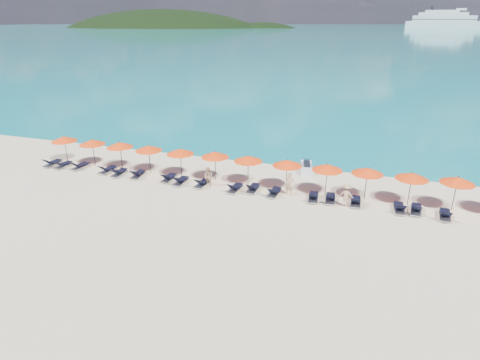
% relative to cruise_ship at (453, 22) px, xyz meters
% --- Properties ---
extents(ground, '(1400.00, 1400.00, 0.00)m').
position_rel_cruise_ship_xyz_m(ground, '(-98.16, -617.12, -8.52)').
color(ground, beige).
extents(sea, '(1600.00, 1300.00, 0.01)m').
position_rel_cruise_ship_xyz_m(sea, '(-98.16, 42.88, -8.52)').
color(sea, '#1FA9B2').
rests_on(sea, ground).
extents(headland_main, '(374.00, 242.00, 126.50)m').
position_rel_cruise_ship_xyz_m(headland_main, '(-398.16, -77.12, -46.52)').
color(headland_main, black).
rests_on(headland_main, ground).
extents(headland_small, '(162.00, 126.00, 85.50)m').
position_rel_cruise_ship_xyz_m(headland_small, '(-248.16, -57.12, -43.52)').
color(headland_small, black).
rests_on(headland_small, ground).
extents(cruise_ship, '(118.32, 23.42, 32.76)m').
position_rel_cruise_ship_xyz_m(cruise_ship, '(0.00, 0.00, 0.00)').
color(cruise_ship, silver).
rests_on(cruise_ship, ground).
extents(jetski, '(1.33, 2.44, 0.82)m').
position_rel_cruise_ship_xyz_m(jetski, '(-94.71, -607.86, -8.19)').
color(jetski, white).
rests_on(jetski, ground).
extents(beachgoer_a, '(0.59, 0.40, 1.57)m').
position_rel_cruise_ship_xyz_m(beachgoer_a, '(-95.05, -612.82, -7.74)').
color(beachgoer_a, tan).
rests_on(beachgoer_a, ground).
extents(beachgoer_b, '(0.76, 0.52, 1.43)m').
position_rel_cruise_ship_xyz_m(beachgoer_b, '(-100.88, -613.11, -7.81)').
color(beachgoer_b, tan).
rests_on(beachgoer_b, ground).
extents(beachgoer_c, '(1.06, 0.62, 1.54)m').
position_rel_cruise_ship_xyz_m(beachgoer_c, '(-91.25, -613.41, -7.75)').
color(beachgoer_c, tan).
rests_on(beachgoer_c, ground).
extents(umbrella_0, '(2.10, 2.10, 2.28)m').
position_rel_cruise_ship_xyz_m(umbrella_0, '(-114.18, -611.95, -6.51)').
color(umbrella_0, black).
rests_on(umbrella_0, ground).
extents(umbrella_1, '(2.10, 2.10, 2.28)m').
position_rel_cruise_ship_xyz_m(umbrella_1, '(-111.40, -611.99, -6.51)').
color(umbrella_1, black).
rests_on(umbrella_1, ground).
extents(umbrella_2, '(2.10, 2.10, 2.28)m').
position_rel_cruise_ship_xyz_m(umbrella_2, '(-108.85, -611.94, -6.51)').
color(umbrella_2, black).
rests_on(umbrella_2, ground).
extents(umbrella_3, '(2.10, 2.10, 2.28)m').
position_rel_cruise_ship_xyz_m(umbrella_3, '(-106.24, -612.03, -6.51)').
color(umbrella_3, black).
rests_on(umbrella_3, ground).
extents(umbrella_4, '(2.10, 2.10, 2.28)m').
position_rel_cruise_ship_xyz_m(umbrella_4, '(-103.56, -612.01, -6.51)').
color(umbrella_4, black).
rests_on(umbrella_4, ground).
extents(umbrella_5, '(2.10, 2.10, 2.28)m').
position_rel_cruise_ship_xyz_m(umbrella_5, '(-100.83, -611.87, -6.51)').
color(umbrella_5, black).
rests_on(umbrella_5, ground).
extents(umbrella_6, '(2.10, 2.10, 2.28)m').
position_rel_cruise_ship_xyz_m(umbrella_6, '(-98.26, -611.98, -6.51)').
color(umbrella_6, black).
rests_on(umbrella_6, ground).
extents(umbrella_7, '(2.10, 2.10, 2.28)m').
position_rel_cruise_ship_xyz_m(umbrella_7, '(-95.44, -612.03, -6.51)').
color(umbrella_7, black).
rests_on(umbrella_7, ground).
extents(umbrella_8, '(2.10, 2.10, 2.28)m').
position_rel_cruise_ship_xyz_m(umbrella_8, '(-92.71, -612.06, -6.51)').
color(umbrella_8, black).
rests_on(umbrella_8, ground).
extents(umbrella_9, '(2.10, 2.10, 2.28)m').
position_rel_cruise_ship_xyz_m(umbrella_9, '(-90.14, -611.93, -6.51)').
color(umbrella_9, black).
rests_on(umbrella_9, ground).
extents(umbrella_10, '(2.10, 2.10, 2.28)m').
position_rel_cruise_ship_xyz_m(umbrella_10, '(-87.45, -611.99, -6.51)').
color(umbrella_10, black).
rests_on(umbrella_10, ground).
extents(umbrella_11, '(2.10, 2.10, 2.28)m').
position_rel_cruise_ship_xyz_m(umbrella_11, '(-84.84, -611.89, -6.51)').
color(umbrella_11, black).
rests_on(umbrella_11, ground).
extents(lounger_0, '(0.72, 1.74, 0.66)m').
position_rel_cruise_ship_xyz_m(lounger_0, '(-114.73, -613.09, -8.29)').
color(lounger_0, silver).
rests_on(lounger_0, ground).
extents(lounger_1, '(0.75, 1.74, 0.66)m').
position_rel_cruise_ship_xyz_m(lounger_1, '(-113.59, -613.18, -8.29)').
color(lounger_1, silver).
rests_on(lounger_1, ground).
extents(lounger_2, '(0.78, 1.75, 0.66)m').
position_rel_cruise_ship_xyz_m(lounger_2, '(-112.11, -612.98, -8.29)').
color(lounger_2, silver).
rests_on(lounger_2, ground).
extents(lounger_3, '(0.75, 1.74, 0.66)m').
position_rel_cruise_ship_xyz_m(lounger_3, '(-109.47, -613.01, -8.29)').
color(lounger_3, silver).
rests_on(lounger_3, ground).
extents(lounger_4, '(0.71, 1.73, 0.66)m').
position_rel_cruise_ship_xyz_m(lounger_4, '(-108.25, -613.26, -8.29)').
color(lounger_4, silver).
rests_on(lounger_4, ground).
extents(lounger_5, '(0.78, 1.75, 0.66)m').
position_rel_cruise_ship_xyz_m(lounger_5, '(-106.67, -613.14, -8.29)').
color(lounger_5, silver).
rests_on(lounger_5, ground).
extents(lounger_6, '(0.66, 1.71, 0.66)m').
position_rel_cruise_ship_xyz_m(lounger_6, '(-104.11, -613.06, -8.29)').
color(lounger_6, silver).
rests_on(lounger_6, ground).
extents(lounger_7, '(0.64, 1.71, 0.66)m').
position_rel_cruise_ship_xyz_m(lounger_7, '(-102.98, -613.33, -8.29)').
color(lounger_7, silver).
rests_on(lounger_7, ground).
extents(lounger_8, '(0.78, 1.75, 0.66)m').
position_rel_cruise_ship_xyz_m(lounger_8, '(-101.31, -613.22, -8.29)').
color(lounger_8, silver).
rests_on(lounger_8, ground).
extents(lounger_9, '(0.78, 1.75, 0.66)m').
position_rel_cruise_ship_xyz_m(lounger_9, '(-98.79, -613.35, -8.29)').
color(lounger_9, silver).
rests_on(lounger_9, ground).
extents(lounger_10, '(0.66, 1.72, 0.66)m').
position_rel_cruise_ship_xyz_m(lounger_10, '(-97.59, -612.98, -8.29)').
color(lounger_10, silver).
rests_on(lounger_10, ground).
extents(lounger_11, '(0.77, 1.75, 0.66)m').
position_rel_cruise_ship_xyz_m(lounger_11, '(-96.02, -613.19, -8.29)').
color(lounger_11, silver).
rests_on(lounger_11, ground).
extents(lounger_12, '(0.76, 1.75, 0.66)m').
position_rel_cruise_ship_xyz_m(lounger_12, '(-93.36, -613.15, -8.29)').
color(lounger_12, silver).
rests_on(lounger_12, ground).
extents(lounger_13, '(0.77, 1.75, 0.66)m').
position_rel_cruise_ship_xyz_m(lounger_13, '(-92.26, -613.02, -8.29)').
color(lounger_13, silver).
rests_on(lounger_13, ground).
extents(lounger_14, '(0.69, 1.72, 0.66)m').
position_rel_cruise_ship_xyz_m(lounger_14, '(-90.64, -612.99, -8.29)').
color(lounger_14, silver).
rests_on(lounger_14, ground).
extents(lounger_15, '(0.74, 1.74, 0.66)m').
position_rel_cruise_ship_xyz_m(lounger_15, '(-87.98, -613.15, -8.29)').
color(lounger_15, silver).
rests_on(lounger_15, ground).
extents(lounger_16, '(0.77, 1.75, 0.66)m').
position_rel_cruise_ship_xyz_m(lounger_16, '(-87.01, -613.01, -8.29)').
color(lounger_16, silver).
rests_on(lounger_16, ground).
extents(lounger_17, '(0.75, 1.74, 0.66)m').
position_rel_cruise_ship_xyz_m(lounger_17, '(-85.40, -613.28, -8.29)').
color(lounger_17, silver).
rests_on(lounger_17, ground).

